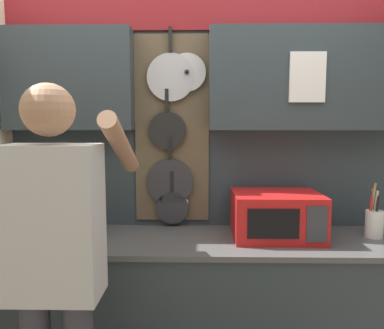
{
  "coord_description": "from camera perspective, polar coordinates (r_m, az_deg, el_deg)",
  "views": [
    {
      "loc": [
        -0.01,
        -2.12,
        1.55
      ],
      "look_at": [
        -0.06,
        0.19,
        1.3
      ],
      "focal_mm": 35.0,
      "sensor_mm": 36.0,
      "label": 1
    }
  ],
  "objects": [
    {
      "name": "base_cabinet_counter",
      "position": [
        2.39,
        1.34,
        -21.47
      ],
      "size": [
        2.44,
        0.6,
        0.88
      ],
      "color": "#2D383D",
      "rests_on": "ground_plane"
    },
    {
      "name": "back_wall_unit",
      "position": [
        2.39,
        1.7,
        4.56
      ],
      "size": [
        3.01,
        0.22,
        2.42
      ],
      "color": "#2D383D",
      "rests_on": "ground_plane"
    },
    {
      "name": "microwave",
      "position": [
        2.27,
        12.7,
        -7.5
      ],
      "size": [
        0.5,
        0.4,
        0.26
      ],
      "color": "red",
      "rests_on": "base_cabinet_counter"
    },
    {
      "name": "knife_block",
      "position": [
        2.33,
        -15.22,
        -8.03
      ],
      "size": [
        0.12,
        0.16,
        0.28
      ],
      "color": "brown",
      "rests_on": "base_cabinet_counter"
    },
    {
      "name": "utensil_crock",
      "position": [
        2.46,
        26.01,
        -7.91
      ],
      "size": [
        0.1,
        0.1,
        0.33
      ],
      "color": "white",
      "rests_on": "base_cabinet_counter"
    },
    {
      "name": "person",
      "position": [
        1.67,
        -20.15,
        -12.56
      ],
      "size": [
        0.54,
        0.63,
        1.71
      ],
      "color": "#383842",
      "rests_on": "ground_plane"
    }
  ]
}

